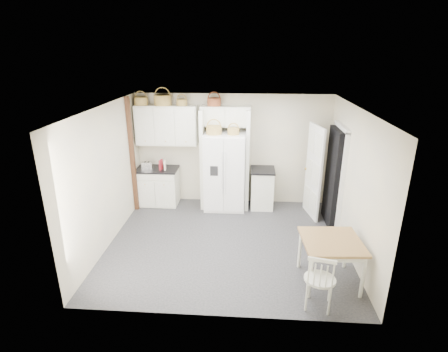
{
  "coord_description": "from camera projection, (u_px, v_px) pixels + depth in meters",
  "views": [
    {
      "loc": [
        0.36,
        -5.93,
        3.55
      ],
      "look_at": [
        -0.09,
        0.4,
        1.22
      ],
      "focal_mm": 28.0,
      "sensor_mm": 36.0,
      "label": 1
    }
  ],
  "objects": [
    {
      "name": "base_cab_right",
      "position": [
        262.0,
        189.0,
        8.19
      ],
      "size": [
        0.51,
        0.61,
        0.9
      ],
      "primitive_type": "cube",
      "color": "silver",
      "rests_on": "floor"
    },
    {
      "name": "toaster",
      "position": [
        147.0,
        165.0,
        8.14
      ],
      "size": [
        0.25,
        0.17,
        0.16
      ],
      "primitive_type": "cube",
      "rotation": [
        0.0,
        0.0,
        0.13
      ],
      "color": "silver",
      "rests_on": "counter_left"
    },
    {
      "name": "fridge_panel_right",
      "position": [
        247.0,
        160.0,
        7.97
      ],
      "size": [
        0.08,
        0.6,
        2.3
      ],
      "primitive_type": "cube",
      "color": "silver",
      "rests_on": "floor"
    },
    {
      "name": "windsor_chair",
      "position": [
        320.0,
        279.0,
        4.97
      ],
      "size": [
        0.53,
        0.5,
        0.92
      ],
      "primitive_type": "cube",
      "rotation": [
        0.0,
        0.0,
        -0.22
      ],
      "color": "silver",
      "rests_on": "floor"
    },
    {
      "name": "counter_right",
      "position": [
        263.0,
        170.0,
        8.02
      ],
      "size": [
        0.55,
        0.65,
        0.04
      ],
      "primitive_type": "cube",
      "color": "black",
      "rests_on": "base_cab_right"
    },
    {
      "name": "basket_fridge_b",
      "position": [
        233.0,
        131.0,
        7.58
      ],
      "size": [
        0.26,
        0.26,
        0.14
      ],
      "primitive_type": "cylinder",
      "color": "olive",
      "rests_on": "refrigerator"
    },
    {
      "name": "doorway_void",
      "position": [
        334.0,
        178.0,
        7.24
      ],
      "size": [
        0.18,
        0.85,
        2.05
      ],
      "primitive_type": "cube",
      "color": "black",
      "rests_on": "floor"
    },
    {
      "name": "basket_upper_b",
      "position": [
        163.0,
        100.0,
        7.76
      ],
      "size": [
        0.39,
        0.39,
        0.23
      ],
      "primitive_type": "cylinder",
      "color": "olive",
      "rests_on": "upper_cabinet"
    },
    {
      "name": "dining_table",
      "position": [
        330.0,
        261.0,
        5.54
      ],
      "size": [
        0.95,
        0.95,
        0.75
      ],
      "primitive_type": "cube",
      "rotation": [
        0.0,
        0.0,
        0.06
      ],
      "color": "brown",
      "rests_on": "floor"
    },
    {
      "name": "fridge_panel_left",
      "position": [
        203.0,
        159.0,
        8.04
      ],
      "size": [
        0.08,
        0.6,
        2.3
      ],
      "primitive_type": "cube",
      "color": "silver",
      "rests_on": "floor"
    },
    {
      "name": "cookbook_cream",
      "position": [
        165.0,
        165.0,
        8.07
      ],
      "size": [
        0.05,
        0.15,
        0.23
      ],
      "primitive_type": "cube",
      "rotation": [
        0.0,
        0.0,
        0.14
      ],
      "color": "beige",
      "rests_on": "counter_left"
    },
    {
      "name": "upper_cabinet",
      "position": [
        167.0,
        125.0,
        7.95
      ],
      "size": [
        1.4,
        0.34,
        0.9
      ],
      "primitive_type": "cube",
      "color": "silver",
      "rests_on": "wall_back"
    },
    {
      "name": "trim_post",
      "position": [
        132.0,
        156.0,
        7.76
      ],
      "size": [
        0.09,
        0.09,
        2.6
      ],
      "primitive_type": "cube",
      "color": "#3F2410",
      "rests_on": "floor"
    },
    {
      "name": "cookbook_red",
      "position": [
        161.0,
        165.0,
        8.07
      ],
      "size": [
        0.06,
        0.16,
        0.24
      ],
      "primitive_type": "cube",
      "rotation": [
        0.0,
        0.0,
        -0.19
      ],
      "color": "maroon",
      "rests_on": "counter_left"
    },
    {
      "name": "wall_left",
      "position": [
        107.0,
        177.0,
        6.5
      ],
      "size": [
        0.0,
        4.0,
        4.0
      ],
      "primitive_type": "plane",
      "rotation": [
        1.57,
        0.0,
        1.57
      ],
      "color": "#B7B3A6",
      "rests_on": "floor"
    },
    {
      "name": "basket_upper_a",
      "position": [
        141.0,
        101.0,
        7.81
      ],
      "size": [
        0.31,
        0.31,
        0.17
      ],
      "primitive_type": "cylinder",
      "color": "olive",
      "rests_on": "upper_cabinet"
    },
    {
      "name": "refrigerator",
      "position": [
        225.0,
        171.0,
        8.01
      ],
      "size": [
        0.92,
        0.74,
        1.78
      ],
      "primitive_type": "cube",
      "color": "white",
      "rests_on": "floor"
    },
    {
      "name": "ceiling",
      "position": [
        227.0,
        108.0,
        5.9
      ],
      "size": [
        4.5,
        4.5,
        0.0
      ],
      "primitive_type": "plane",
      "color": "white",
      "rests_on": "wall_back"
    },
    {
      "name": "counter_left",
      "position": [
        157.0,
        169.0,
        8.2
      ],
      "size": [
        0.97,
        0.62,
        0.04
      ],
      "primitive_type": "cube",
      "color": "black",
      "rests_on": "base_cab_left"
    },
    {
      "name": "basket_fridge_a",
      "position": [
        214.0,
        130.0,
        7.6
      ],
      "size": [
        0.34,
        0.34,
        0.18
      ],
      "primitive_type": "cylinder",
      "color": "olive",
      "rests_on": "refrigerator"
    },
    {
      "name": "floor",
      "position": [
        227.0,
        242.0,
        6.8
      ],
      "size": [
        4.5,
        4.5,
        0.0
      ],
      "primitive_type": "plane",
      "color": "#222128",
      "rests_on": "ground"
    },
    {
      "name": "door_slab",
      "position": [
        314.0,
        172.0,
        7.57
      ],
      "size": [
        0.21,
        0.79,
        2.05
      ],
      "primitive_type": "cube",
      "rotation": [
        0.0,
        0.0,
        -1.36
      ],
      "color": "white",
      "rests_on": "floor"
    },
    {
      "name": "wall_back",
      "position": [
        232.0,
        150.0,
        8.22
      ],
      "size": [
        4.5,
        0.0,
        4.5
      ],
      "primitive_type": "plane",
      "rotation": [
        1.57,
        0.0,
        0.0
      ],
      "color": "#B7B3A6",
      "rests_on": "floor"
    },
    {
      "name": "basket_bridge_a",
      "position": [
        214.0,
        102.0,
        7.7
      ],
      "size": [
        0.3,
        0.3,
        0.17
      ],
      "primitive_type": "cylinder",
      "color": "brown",
      "rests_on": "bridge_cabinet"
    },
    {
      "name": "wall_right",
      "position": [
        353.0,
        183.0,
        6.2
      ],
      "size": [
        0.0,
        4.0,
        4.0
      ],
      "primitive_type": "plane",
      "rotation": [
        1.57,
        0.0,
        -1.57
      ],
      "color": "#B7B3A6",
      "rests_on": "floor"
    },
    {
      "name": "bridge_cabinet",
      "position": [
        226.0,
        116.0,
        7.79
      ],
      "size": [
        1.12,
        0.34,
        0.45
      ],
      "primitive_type": "cube",
      "color": "silver",
      "rests_on": "wall_back"
    },
    {
      "name": "base_cab_left",
      "position": [
        158.0,
        187.0,
        8.36
      ],
      "size": [
        0.93,
        0.59,
        0.86
      ],
      "primitive_type": "cube",
      "color": "silver",
      "rests_on": "floor"
    },
    {
      "name": "basket_upper_c",
      "position": [
        182.0,
        102.0,
        7.75
      ],
      "size": [
        0.24,
        0.24,
        0.14
      ],
      "primitive_type": "cylinder",
      "color": "olive",
      "rests_on": "upper_cabinet"
    }
  ]
}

